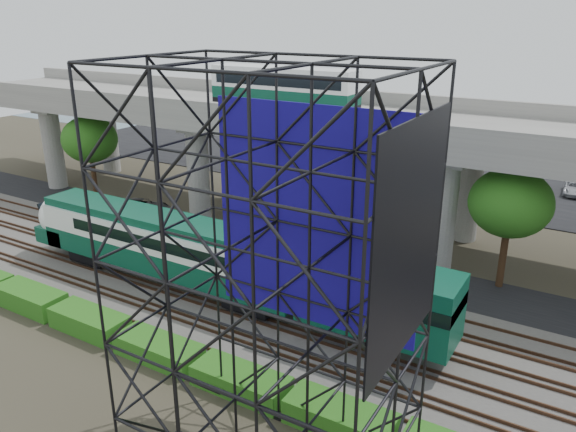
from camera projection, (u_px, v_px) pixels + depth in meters
The scene contains 13 objects.
ground at pixel (199, 315), 32.06m from camera, with size 140.00×140.00×0.00m, color #474233.
ballast_bed at pixel (220, 300), 33.64m from camera, with size 90.00×12.00×0.20m, color slate.
service_road at pixel (292, 252), 40.53m from camera, with size 90.00×5.00×0.08m, color black.
parking_lot at pixel (404, 176), 59.51m from camera, with size 90.00×18.00×0.08m, color black.
harbor_water at pixel (459, 138), 77.30m from camera, with size 140.00×40.00×0.03m, color #466474.
rail_tracks at pixel (220, 297), 33.58m from camera, with size 90.00×9.52×0.16m.
commuter_train at pixel (192, 250), 33.62m from camera, with size 29.30×3.06×4.30m.
overpass at pixel (325, 127), 42.33m from camera, with size 80.00×12.00×12.40m.
scaffold_tower at pixel (269, 300), 18.27m from camera, with size 9.36×6.36×15.00m.
hedge_strip at pixel (159, 348), 27.91m from camera, with size 34.60×1.80×1.20m.
trees at pixel (278, 153), 45.47m from camera, with size 40.94×16.94×7.69m.
suv at pixel (141, 207), 47.48m from camera, with size 2.33×5.06×1.41m, color black.
parked_cars at pixel (400, 170), 59.20m from camera, with size 37.72×9.53×1.31m.
Camera 1 is at (18.81, -21.62, 16.28)m, focal length 35.00 mm.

